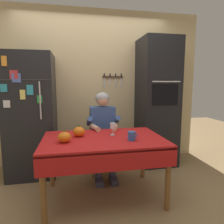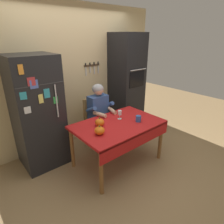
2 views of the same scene
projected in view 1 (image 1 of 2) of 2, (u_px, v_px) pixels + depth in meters
name	position (u px, v px, depth m)	size (l,w,h in m)	color
ground_plane	(105.00, 201.00, 2.35)	(10.00, 10.00, 0.00)	#93754C
back_wall_assembly	(95.00, 88.00, 3.48)	(3.70, 0.13, 2.60)	#D1B784
refrigerator	(32.00, 115.00, 2.97)	(0.68, 0.71, 1.80)	black
wall_oven	(157.00, 103.00, 3.37)	(0.60, 0.64, 2.10)	black
dining_table	(104.00, 145.00, 2.33)	(1.40, 0.90, 0.74)	brown
chair_behind_person	(101.00, 139.00, 3.13)	(0.40, 0.40, 0.93)	tan
seated_person	(103.00, 127.00, 2.92)	(0.47, 0.55, 1.25)	#38384C
coffee_mug	(132.00, 136.00, 2.23)	(0.11, 0.09, 0.10)	#2D569E
wine_glass	(113.00, 127.00, 2.45)	(0.07, 0.07, 0.15)	white
pumpkin_large	(64.00, 137.00, 2.15)	(0.15, 0.15, 0.14)	orange
pumpkin_medium	(79.00, 132.00, 2.39)	(0.14, 0.14, 0.14)	orange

